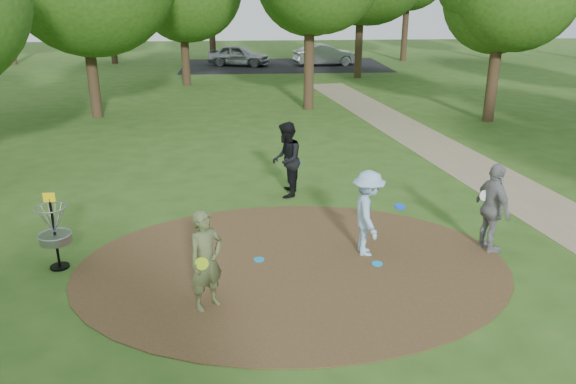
{
  "coord_description": "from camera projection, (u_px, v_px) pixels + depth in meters",
  "views": [
    {
      "loc": [
        -0.86,
        -9.71,
        5.09
      ],
      "look_at": [
        0.0,
        1.2,
        1.1
      ],
      "focal_mm": 35.0,
      "sensor_mm": 36.0,
      "label": 1
    }
  ],
  "objects": [
    {
      "name": "ground",
      "position": [
        293.0,
        266.0,
        10.9
      ],
      "size": [
        100.0,
        100.0,
        0.0
      ],
      "primitive_type": "plane",
      "color": "#2D5119",
      "rests_on": "ground"
    },
    {
      "name": "dirt_clearing",
      "position": [
        293.0,
        266.0,
        10.9
      ],
      "size": [
        8.4,
        8.4,
        0.02
      ],
      "primitive_type": "cylinder",
      "color": "#47301C",
      "rests_on": "ground"
    },
    {
      "name": "footpath",
      "position": [
        559.0,
        217.0,
        13.25
      ],
      "size": [
        7.55,
        39.89,
        0.01
      ],
      "primitive_type": "cube",
      "rotation": [
        0.0,
        0.0,
        0.14
      ],
      "color": "#8C7A5B",
      "rests_on": "ground"
    },
    {
      "name": "parking_lot",
      "position": [
        284.0,
        65.0,
        39.14
      ],
      "size": [
        14.0,
        8.0,
        0.01
      ],
      "primitive_type": "cube",
      "color": "black",
      "rests_on": "ground"
    },
    {
      "name": "player_observer_with_disc",
      "position": [
        206.0,
        260.0,
        9.22
      ],
      "size": [
        0.76,
        0.73,
        1.75
      ],
      "color": "#515D36",
      "rests_on": "ground"
    },
    {
      "name": "player_throwing_with_disc",
      "position": [
        368.0,
        213.0,
        11.12
      ],
      "size": [
        1.11,
        1.15,
        1.76
      ],
      "color": "#97C0E2",
      "rests_on": "ground"
    },
    {
      "name": "player_walking_with_disc",
      "position": [
        286.0,
        160.0,
        14.29
      ],
      "size": [
        0.88,
        1.05,
        1.94
      ],
      "color": "black",
      "rests_on": "ground"
    },
    {
      "name": "player_waiting_with_disc",
      "position": [
        493.0,
        208.0,
        11.25
      ],
      "size": [
        0.62,
        1.15,
        1.86
      ],
      "color": "gray",
      "rests_on": "ground"
    },
    {
      "name": "disc_ground_cyan",
      "position": [
        259.0,
        260.0,
        11.1
      ],
      "size": [
        0.22,
        0.22,
        0.02
      ],
      "primitive_type": "cylinder",
      "color": "#1886C1",
      "rests_on": "dirt_clearing"
    },
    {
      "name": "disc_ground_blue",
      "position": [
        377.0,
        264.0,
        10.94
      ],
      "size": [
        0.22,
        0.22,
        0.02
      ],
      "primitive_type": "cylinder",
      "color": "#0DA1EB",
      "rests_on": "dirt_clearing"
    },
    {
      "name": "car_left",
      "position": [
        239.0,
        55.0,
        38.72
      ],
      "size": [
        4.5,
        2.9,
        1.42
      ],
      "primitive_type": "imported",
      "rotation": [
        0.0,
        0.0,
        1.25
      ],
      "color": "#9EA1A5",
      "rests_on": "ground"
    },
    {
      "name": "car_right",
      "position": [
        325.0,
        55.0,
        38.84
      ],
      "size": [
        4.55,
        2.23,
        1.43
      ],
      "primitive_type": "imported",
      "rotation": [
        0.0,
        0.0,
        1.74
      ],
      "color": "#9EA1A6",
      "rests_on": "ground"
    },
    {
      "name": "disc_golf_basket",
      "position": [
        54.0,
        226.0,
        10.55
      ],
      "size": [
        0.63,
        0.63,
        1.54
      ],
      "color": "black",
      "rests_on": "ground"
    }
  ]
}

